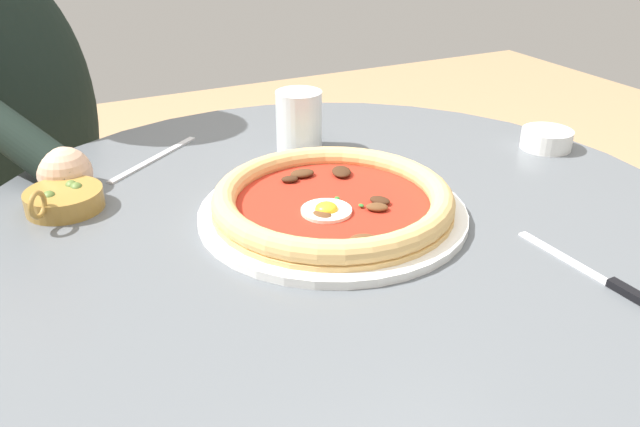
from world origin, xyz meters
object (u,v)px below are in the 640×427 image
olive_pan (64,199)px  diner_person (29,228)px  ramekin_capers (547,138)px  fork_utensil (154,159)px  steak_knife (626,291)px  dining_table (335,334)px  pizza_on_plate (332,203)px  water_glass (299,124)px

olive_pan → diner_person: bearing=7.1°
ramekin_capers → diner_person: 0.90m
olive_pan → fork_utensil: 0.18m
steak_knife → olive_pan: bearing=46.7°
dining_table → pizza_on_plate: (0.00, 0.01, 0.20)m
water_glass → fork_utensil: bearing=74.8°
diner_person → pizza_on_plate: bearing=-148.9°
pizza_on_plate → fork_utensil: size_ratio=2.07×
water_glass → ramekin_capers: size_ratio=1.18×
fork_utensil → diner_person: (0.28, 0.18, -0.20)m
pizza_on_plate → steak_knife: pizza_on_plate is taller
water_glass → diner_person: bearing=49.4°
steak_knife → ramekin_capers: bearing=-32.7°
water_glass → olive_pan: water_glass is taller
dining_table → water_glass: size_ratio=10.19×
water_glass → ramekin_capers: water_glass is taller
pizza_on_plate → olive_pan: olive_pan is taller
fork_utensil → steak_knife: bearing=-149.2°
steak_knife → pizza_on_plate: bearing=33.1°
pizza_on_plate → water_glass: 0.23m
olive_pan → diner_person: 0.45m
ramekin_capers → olive_pan: bearing=81.1°
water_glass → olive_pan: bearing=99.2°
pizza_on_plate → water_glass: bearing=-14.7°
water_glass → diner_person: size_ratio=0.08×
pizza_on_plate → diner_person: 0.68m
pizza_on_plate → olive_pan: (0.16, 0.29, -0.00)m
steak_knife → diner_person: diner_person is taller
water_glass → diner_person: 0.57m
ramekin_capers → pizza_on_plate: bearing=98.2°
water_glass → steak_knife: (-0.49, -0.12, -0.04)m
pizza_on_plate → diner_person: size_ratio=0.27×
dining_table → ramekin_capers: (0.06, -0.39, 0.19)m
steak_knife → olive_pan: size_ratio=2.00×
pizza_on_plate → ramekin_capers: size_ratio=4.26×
dining_table → diner_person: diner_person is taller
steak_knife → water_glass: bearing=13.9°
dining_table → pizza_on_plate: pizza_on_plate is taller
dining_table → steak_knife: 0.37m
water_glass → ramekin_capers: (-0.16, -0.34, -0.02)m
dining_table → pizza_on_plate: 0.20m
pizza_on_plate → water_glass: (0.22, -0.06, 0.02)m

